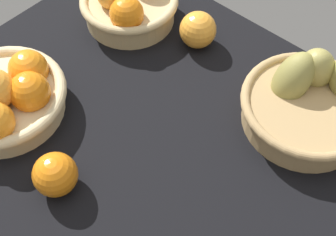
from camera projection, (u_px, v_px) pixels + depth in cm
name	position (u px, v px, depth cm)	size (l,w,h in cm)	color
market_tray	(146.00, 131.00, 83.82)	(84.00, 72.00, 3.00)	black
basket_far_left	(128.00, 2.00, 96.16)	(20.94, 20.94, 11.08)	tan
basket_near_left	(2.00, 98.00, 81.10)	(23.68, 23.68, 11.39)	#D3BC8C
basket_far_right_pears	(309.00, 101.00, 80.70)	(23.95, 23.95, 13.17)	tan
loose_orange_front_gap	(198.00, 30.00, 92.22)	(7.58, 7.58, 7.58)	#F49E33
loose_orange_back_gap	(55.00, 175.00, 72.58)	(7.35, 7.35, 7.35)	orange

